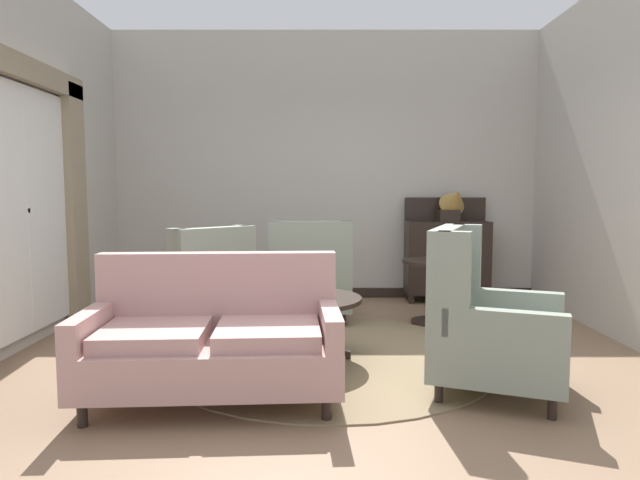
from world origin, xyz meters
TOP-DOWN VIEW (x-y plane):
  - ground at (0.00, 0.00)m, footprint 7.91×7.91m
  - wall_back at (0.00, 2.82)m, footprint 5.43×0.08m
  - wall_left at (-2.63, 0.85)m, footprint 0.08×3.95m
  - wall_right at (2.63, 0.85)m, footprint 0.08×3.95m
  - baseboard_back at (0.00, 2.77)m, footprint 5.27×0.03m
  - area_rug at (0.00, 0.30)m, footprint 2.67×2.67m
  - window_with_curtains at (-2.54, 0.62)m, footprint 0.12×1.98m
  - coffee_table at (-0.18, 0.20)m, footprint 0.89×0.89m
  - porcelain_vase at (-0.23, 0.16)m, footprint 0.14×0.14m
  - settee at (-0.75, -0.61)m, footprint 1.64×0.88m
  - armchair_near_sideboard at (-1.15, 0.92)m, footprint 1.12×1.12m
  - armchair_near_window at (1.03, -0.47)m, footprint 1.06×1.05m
  - armchair_beside_settee at (-0.18, 1.49)m, footprint 0.87×0.87m
  - side_table at (1.05, 1.40)m, footprint 0.58×0.58m
  - sideboard at (1.47, 2.53)m, footprint 0.99×0.36m
  - gramophone at (1.51, 2.44)m, footprint 0.35×0.43m

SIDE VIEW (x-z plane):
  - ground at x=0.00m, z-range 0.00..0.00m
  - area_rug at x=0.00m, z-range 0.00..0.01m
  - baseboard_back at x=0.00m, z-range 0.00..0.12m
  - settee at x=-0.75m, z-range -0.07..0.85m
  - side_table at x=1.05m, z-range 0.07..0.72m
  - coffee_table at x=-0.18m, z-range 0.16..0.67m
  - armchair_near_sideboard at x=-1.15m, z-range -0.08..0.95m
  - armchair_beside_settee at x=-0.18m, z-range -0.08..0.97m
  - armchair_near_window at x=1.03m, z-range -0.09..1.00m
  - sideboard at x=1.47m, z-range -0.07..1.19m
  - porcelain_vase at x=-0.23m, z-range 0.50..0.78m
  - gramophone at x=1.51m, z-range 0.96..1.45m
  - window_with_curtains at x=-2.54m, z-range 0.14..2.53m
  - wall_back at x=0.00m, z-range 0.00..3.28m
  - wall_left at x=-2.63m, z-range 0.00..3.28m
  - wall_right at x=2.63m, z-range 0.00..3.28m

